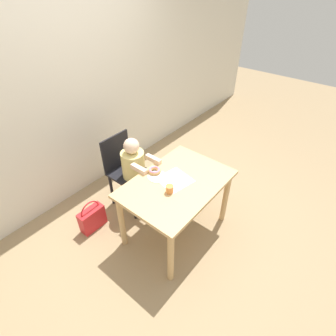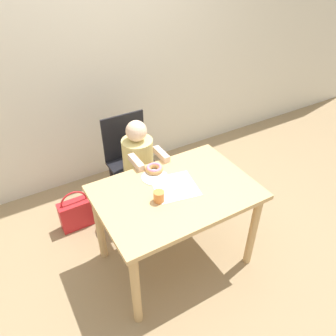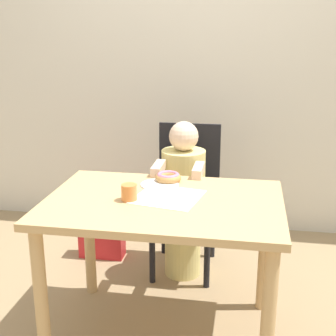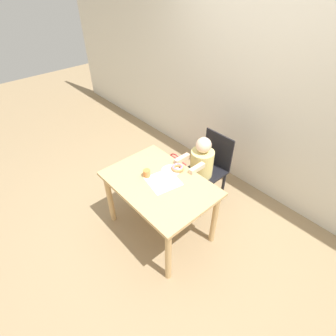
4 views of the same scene
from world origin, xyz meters
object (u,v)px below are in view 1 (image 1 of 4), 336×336
chair (127,171)px  cup (170,189)px  donut (154,171)px  child_figure (135,175)px  handbag (92,218)px

chair → cup: bearing=-101.6°
donut → chair: bearing=86.3°
chair → donut: chair is taller
chair → cup: 0.84m
child_figure → donut: bearing=-95.1°
donut → handbag: size_ratio=0.34×
donut → cup: bearing=-113.0°
child_figure → handbag: bearing=166.0°
child_figure → cup: bearing=-103.8°
chair → handbag: bearing=178.8°
cup → handbag: bearing=117.3°
child_figure → cup: size_ratio=12.65×
child_figure → donut: size_ratio=7.24×
chair → handbag: (-0.56, 0.01, -0.33)m
chair → donut: (-0.03, -0.47, 0.27)m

